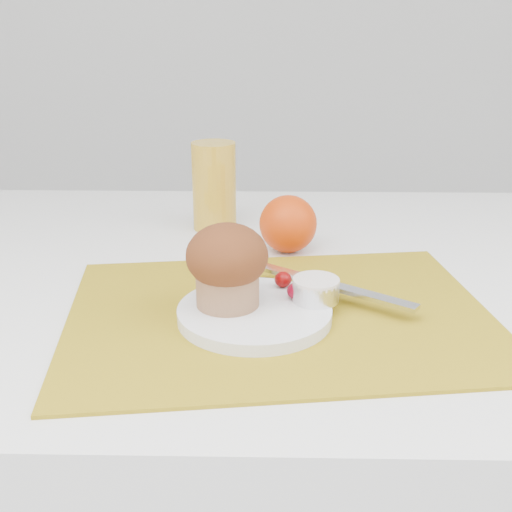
{
  "coord_description": "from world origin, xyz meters",
  "views": [
    {
      "loc": [
        -0.01,
        -0.77,
        1.08
      ],
      "look_at": [
        -0.02,
        -0.03,
        0.8
      ],
      "focal_mm": 45.0,
      "sensor_mm": 36.0,
      "label": 1
    }
  ],
  "objects_px": {
    "table": "(272,487)",
    "plate": "(255,313)",
    "orange": "(288,224)",
    "juice_glass": "(214,186)",
    "muffin": "(227,264)"
  },
  "relations": [
    {
      "from": "table",
      "to": "plate",
      "type": "bearing_deg",
      "value": -98.12
    },
    {
      "from": "table",
      "to": "juice_glass",
      "type": "xyz_separation_m",
      "value": [
        -0.1,
        0.17,
        0.44
      ]
    },
    {
      "from": "table",
      "to": "juice_glass",
      "type": "relative_size",
      "value": 8.58
    },
    {
      "from": "orange",
      "to": "juice_glass",
      "type": "relative_size",
      "value": 0.6
    },
    {
      "from": "table",
      "to": "plate",
      "type": "distance_m",
      "value": 0.42
    },
    {
      "from": "orange",
      "to": "juice_glass",
      "type": "distance_m",
      "value": 0.16
    },
    {
      "from": "orange",
      "to": "juice_glass",
      "type": "xyz_separation_m",
      "value": [
        -0.12,
        0.11,
        0.03
      ]
    },
    {
      "from": "plate",
      "to": "muffin",
      "type": "relative_size",
      "value": 1.84
    },
    {
      "from": "juice_glass",
      "to": "muffin",
      "type": "relative_size",
      "value": 1.47
    },
    {
      "from": "table",
      "to": "juice_glass",
      "type": "bearing_deg",
      "value": 118.82
    },
    {
      "from": "table",
      "to": "orange",
      "type": "height_order",
      "value": "orange"
    },
    {
      "from": "table",
      "to": "muffin",
      "type": "bearing_deg",
      "value": -109.19
    },
    {
      "from": "orange",
      "to": "muffin",
      "type": "height_order",
      "value": "muffin"
    },
    {
      "from": "plate",
      "to": "muffin",
      "type": "height_order",
      "value": "muffin"
    },
    {
      "from": "table",
      "to": "plate",
      "type": "height_order",
      "value": "plate"
    }
  ]
}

